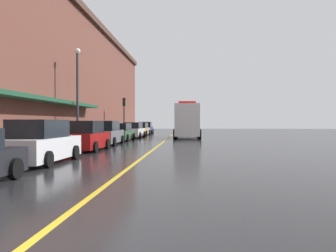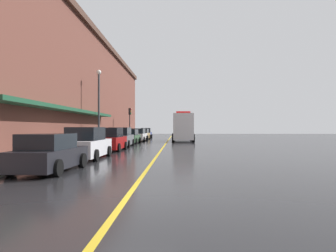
% 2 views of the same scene
% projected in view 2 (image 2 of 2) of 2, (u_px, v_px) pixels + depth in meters
% --- Properties ---
extents(ground_plane, '(112.00, 112.00, 0.00)m').
position_uv_depth(ground_plane, '(165.00, 144.00, 33.65)').
color(ground_plane, '#232326').
extents(sidewalk_left, '(2.40, 70.00, 0.15)m').
position_uv_depth(sidewalk_left, '(107.00, 143.00, 33.84)').
color(sidewalk_left, '#ADA8A0').
rests_on(sidewalk_left, ground).
extents(lane_center_stripe, '(0.16, 70.00, 0.01)m').
position_uv_depth(lane_center_stripe, '(165.00, 144.00, 33.65)').
color(lane_center_stripe, gold).
rests_on(lane_center_stripe, ground).
extents(brick_building_left, '(10.06, 64.00, 12.17)m').
position_uv_depth(brick_building_left, '(51.00, 86.00, 33.03)').
color(brick_building_left, brown).
rests_on(brick_building_left, ground).
extents(parked_car_0, '(2.10, 4.32, 1.54)m').
position_uv_depth(parked_car_0, '(49.00, 154.00, 12.77)').
color(parked_car_0, black).
rests_on(parked_car_0, ground).
extents(parked_car_1, '(2.03, 4.81, 1.80)m').
position_uv_depth(parked_car_1, '(87.00, 144.00, 18.06)').
color(parked_car_1, silver).
rests_on(parked_car_1, ground).
extents(parked_car_2, '(2.18, 4.23, 1.77)m').
position_uv_depth(parked_car_2, '(110.00, 140.00, 24.25)').
color(parked_car_2, maroon).
rests_on(parked_car_2, ground).
extents(parked_car_3, '(2.16, 4.84, 1.79)m').
position_uv_depth(parked_car_3, '(120.00, 138.00, 29.66)').
color(parked_car_3, '#595B60').
rests_on(parked_car_3, ground).
extents(parked_car_4, '(2.03, 4.70, 1.59)m').
position_uv_depth(parked_car_4, '(130.00, 137.00, 35.14)').
color(parked_car_4, '#2D5133').
rests_on(parked_car_4, ground).
extents(parked_car_5, '(2.11, 4.93, 1.66)m').
position_uv_depth(parked_car_5, '(138.00, 135.00, 41.53)').
color(parked_car_5, silver).
rests_on(parked_car_5, ground).
extents(parked_car_6, '(2.21, 4.51, 1.60)m').
position_uv_depth(parked_car_6, '(142.00, 134.00, 47.32)').
color(parked_car_6, '#A5844C').
rests_on(parked_car_6, ground).
extents(parked_car_7, '(2.05, 4.92, 1.69)m').
position_uv_depth(parked_car_7, '(146.00, 133.00, 53.10)').
color(parked_car_7, navy).
rests_on(parked_car_7, ground).
extents(box_truck, '(2.78, 8.63, 3.71)m').
position_uv_depth(box_truck, '(183.00, 128.00, 41.00)').
color(box_truck, silver).
rests_on(box_truck, ground).
extents(parking_meter_0, '(0.14, 0.18, 1.33)m').
position_uv_depth(parking_meter_0, '(120.00, 134.00, 36.49)').
color(parking_meter_0, '#4C4C51').
rests_on(parking_meter_0, sidewalk_left).
extents(parking_meter_1, '(0.14, 0.18, 1.33)m').
position_uv_depth(parking_meter_1, '(54.00, 141.00, 17.10)').
color(parking_meter_1, '#4C4C51').
rests_on(parking_meter_1, sidewalk_left).
extents(parking_meter_2, '(0.14, 0.18, 1.33)m').
position_uv_depth(parking_meter_2, '(108.00, 135.00, 30.20)').
color(parking_meter_2, '#4C4C51').
rests_on(parking_meter_2, sidewalk_left).
extents(parking_meter_3, '(0.14, 0.18, 1.33)m').
position_uv_depth(parking_meter_3, '(121.00, 134.00, 37.33)').
color(parking_meter_3, '#4C4C51').
rests_on(parking_meter_3, sidewalk_left).
extents(street_lamp_left, '(0.44, 0.44, 6.94)m').
position_uv_depth(street_lamp_left, '(99.00, 99.00, 29.15)').
color(street_lamp_left, '#33383D').
rests_on(street_lamp_left, sidewalk_left).
extents(traffic_light_near, '(0.38, 0.36, 4.30)m').
position_uv_depth(traffic_light_near, '(130.00, 118.00, 43.70)').
color(traffic_light_near, '#232326').
rests_on(traffic_light_near, sidewalk_left).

